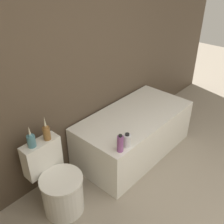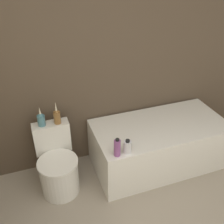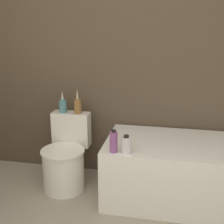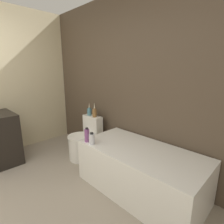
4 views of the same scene
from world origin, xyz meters
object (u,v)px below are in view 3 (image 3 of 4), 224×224
vase_silver (78,105)px  shampoo_bottle_tall (114,142)px  toilet (65,160)px  vase_gold (63,105)px  shampoo_bottle_short (126,145)px  bathtub (190,172)px

vase_silver → shampoo_bottle_tall: bearing=-48.0°
toilet → vase_gold: 0.55m
toilet → vase_gold: (-0.08, 0.21, 0.51)m
vase_silver → shampoo_bottle_short: size_ratio=1.64×
vase_gold → shampoo_bottle_tall: size_ratio=1.14×
vase_gold → vase_silver: 0.16m
vase_gold → shampoo_bottle_short: size_ratio=1.43×
bathtub → vase_gold: bearing=170.1°
toilet → shampoo_bottle_tall: size_ratio=3.63×
vase_silver → shampoo_bottle_short: vase_silver is taller
vase_silver → shampoo_bottle_tall: 0.72m
bathtub → shampoo_bottle_short: 0.72m
shampoo_bottle_short → vase_gold: bearing=143.8°
bathtub → shampoo_bottle_tall: shampoo_bottle_tall is taller
vase_silver → shampoo_bottle_short: 0.80m
bathtub → shampoo_bottle_short: shampoo_bottle_short is taller
vase_gold → shampoo_bottle_tall: 0.85m
shampoo_bottle_tall → toilet: bearing=149.2°
vase_gold → shampoo_bottle_tall: bearing=-40.4°
shampoo_bottle_tall → shampoo_bottle_short: bearing=-0.7°
vase_silver → shampoo_bottle_short: bearing=-42.3°
shampoo_bottle_short → shampoo_bottle_tall: bearing=179.3°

